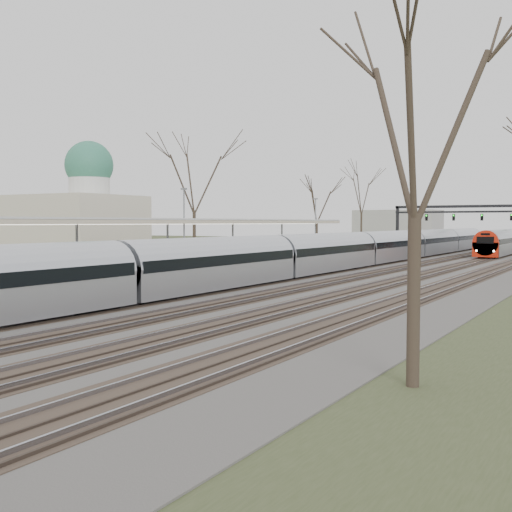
{
  "coord_description": "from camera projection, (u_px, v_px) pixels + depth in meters",
  "views": [
    {
      "loc": [
        17.26,
        0.57,
        3.84
      ],
      "look_at": [
        -0.48,
        30.88,
        2.0
      ],
      "focal_mm": 45.0,
      "sensor_mm": 36.0,
      "label": 1
    }
  ],
  "objects": [
    {
      "name": "tree_east_near",
      "position": [
        416.0,
        102.0,
        14.44
      ],
      "size": [
        4.5,
        4.5,
        9.27
      ],
      "color": "#2D231C",
      "rests_on": "ground"
    },
    {
      "name": "dome_building",
      "position": [
        74.0,
        224.0,
        51.92
      ],
      "size": [
        10.0,
        8.0,
        10.3
      ],
      "color": "beige",
      "rests_on": "ground"
    },
    {
      "name": "canopy",
      "position": [
        158.0,
        221.0,
        41.2
      ],
      "size": [
        4.1,
        50.0,
        3.11
      ],
      "color": "slate",
      "rests_on": "platform"
    },
    {
      "name": "train_near",
      "position": [
        360.0,
        250.0,
        54.23
      ],
      "size": [
        2.62,
        90.21,
        3.05
      ],
      "color": "#B0B4BB",
      "rests_on": "ground"
    },
    {
      "name": "track_bed",
      "position": [
        403.0,
        266.0,
        55.68
      ],
      "size": [
        24.0,
        160.0,
        0.22
      ],
      "color": "#474442",
      "rests_on": "ground"
    },
    {
      "name": "tree_west_far",
      "position": [
        194.0,
        176.0,
        57.94
      ],
      "size": [
        5.5,
        5.5,
        11.33
      ],
      "color": "#2D231C",
      "rests_on": "ground"
    },
    {
      "name": "signal_gantry",
      "position": [
        476.0,
        214.0,
        81.26
      ],
      "size": [
        21.0,
        0.59,
        6.08
      ],
      "color": "black",
      "rests_on": "ground"
    },
    {
      "name": "platform",
      "position": [
        199.0,
        270.0,
        45.27
      ],
      "size": [
        3.5,
        69.0,
        1.0
      ],
      "primitive_type": "cube",
      "color": "#9E9B93",
      "rests_on": "ground"
    }
  ]
}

